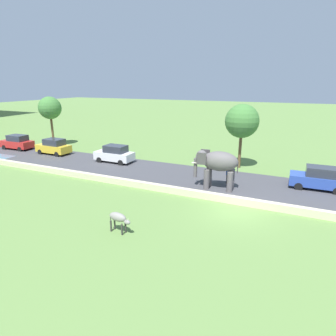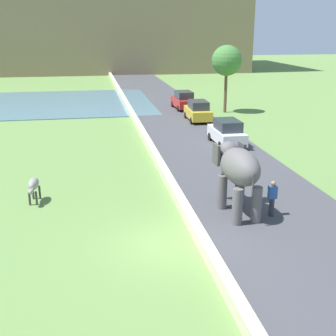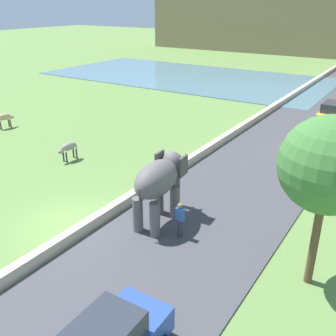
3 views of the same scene
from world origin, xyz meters
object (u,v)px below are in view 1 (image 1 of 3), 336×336
car_white (115,154)px  elephant (217,164)px  car_blue (319,178)px  cow_grey (119,218)px  car_red (17,142)px  person_beside_elephant (228,174)px  car_yellow (54,147)px

car_white → elephant: bearing=-105.4°
car_blue → cow_grey: car_blue is taller
car_red → car_blue: (-0.00, -32.88, 0.00)m
elephant → car_white: 12.00m
elephant → person_beside_elephant: (1.39, -0.56, -1.16)m
elephant → car_yellow: elephant is taller
person_beside_elephant → car_white: size_ratio=0.41×
person_beside_elephant → cow_grey: (-10.18, 3.52, -0.04)m
elephant → cow_grey: elephant is taller
car_white → cow_grey: (-11.95, -8.56, -0.06)m
car_red → car_yellow: bearing=-90.0°
car_yellow → car_blue: size_ratio=1.00×
car_yellow → cow_grey: size_ratio=2.87×
person_beside_elephant → cow_grey: person_beside_elephant is taller
car_blue → cow_grey: size_ratio=2.87×
person_beside_elephant → car_white: car_white is taller
car_red → cow_grey: (-11.96, -22.79, -0.06)m
person_beside_elephant → car_yellow: 20.46m
elephant → cow_grey: 9.35m
car_red → car_white: size_ratio=1.01×
car_red → cow_grey: bearing=-117.7°
car_red → cow_grey: 25.74m
car_red → car_blue: same height
person_beside_elephant → car_red: (1.77, 26.32, 0.03)m
car_blue → car_yellow: bearing=90.0°
car_yellow → car_white: 8.30m
car_red → car_blue: bearing=-90.0°
elephant → person_beside_elephant: elephant is taller
elephant → car_yellow: (3.16, 19.82, -1.14)m
car_yellow → car_white: bearing=-90.0°
elephant → car_yellow: bearing=80.9°
car_white → cow_grey: 14.70m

